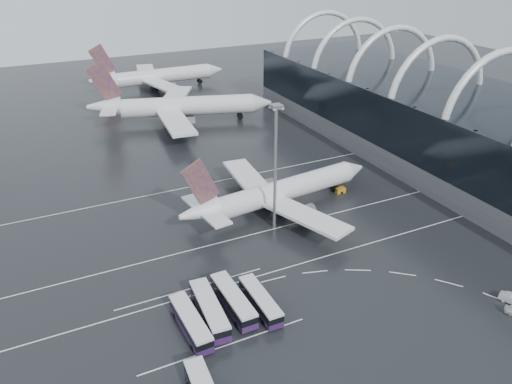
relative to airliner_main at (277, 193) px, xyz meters
name	(u,v)px	position (x,y,z in m)	size (l,w,h in m)	color
ground	(304,256)	(-4.18, -19.65, -4.38)	(420.00, 420.00, 0.00)	black
terminal	(464,129)	(57.38, 0.19, 6.49)	(42.00, 160.00, 34.90)	#595B5E
lane_marking_near	(310,261)	(-4.18, -21.65, -4.37)	(120.00, 0.25, 0.01)	white
lane_marking_mid	(276,228)	(-4.18, -7.65, -4.37)	(120.00, 0.25, 0.01)	white
lane_marking_far	(227,179)	(-4.18, 20.35, -4.37)	(120.00, 0.25, 0.01)	white
bus_bay_line_south	(225,346)	(-28.18, -35.65, -4.37)	(28.00, 0.25, 0.01)	white
bus_bay_line_north	(191,288)	(-28.18, -19.65, -4.37)	(28.00, 0.25, 0.01)	white
airliner_main	(277,193)	(0.00, 0.00, 0.00)	(51.66, 44.97, 17.49)	white
airliner_gate_b	(178,107)	(-0.85, 70.63, 1.10)	(61.84, 54.88, 21.89)	white
airliner_gate_c	(157,77)	(4.50, 116.79, 0.75)	(57.28, 53.10, 20.49)	white
bus_row_near_a	(191,323)	(-31.88, -30.18, -2.64)	(3.36, 12.94, 3.17)	#281542
bus_row_near_b	(209,310)	(-28.06, -28.69, -2.51)	(4.09, 13.99, 3.40)	#281542
bus_row_near_c	(233,300)	(-23.49, -28.17, -2.56)	(3.33, 13.45, 3.30)	#281542
bus_row_near_d	(260,301)	(-19.31, -30.12, -2.72)	(3.04, 12.30, 3.02)	#281542
floodlight_mast	(276,153)	(-4.36, -6.93, 13.21)	(2.14, 2.14, 27.97)	gray
gse_cart_belly_a	(340,190)	(18.45, 0.72, -3.71)	(2.46, 1.45, 1.34)	#C17E19
gse_cart_belly_b	(346,177)	(24.53, 6.74, -3.72)	(2.41, 1.42, 1.31)	slate
gse_cart_belly_c	(275,207)	(-0.21, 0.42, -3.86)	(1.89, 1.12, 1.03)	#C17E19
gse_cart_belly_d	(339,177)	(22.68, 7.32, -3.77)	(2.24, 1.32, 1.22)	slate
gse_cart_belly_e	(308,179)	(14.58, 9.98, -3.70)	(2.49, 1.47, 1.36)	#C17E19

